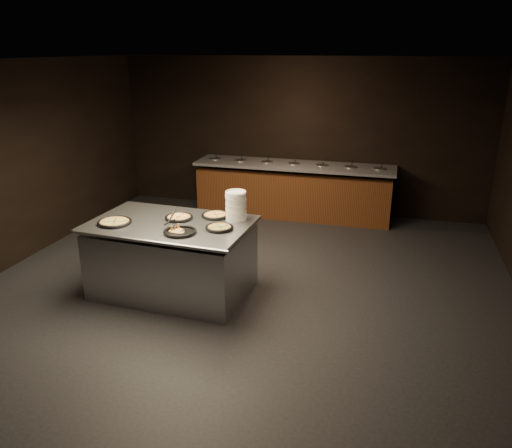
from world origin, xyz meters
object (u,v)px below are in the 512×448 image
object	(u,v)px
plate_stack	(236,206)
pan_cheese_whole	(179,217)
serving_counter	(172,259)
pan_veggie_whole	(115,222)

from	to	relation	value
plate_stack	pan_cheese_whole	xyz separation A→B (m)	(-0.71, -0.17, -0.16)
pan_cheese_whole	serving_counter	bearing A→B (deg)	-108.03
serving_counter	pan_cheese_whole	xyz separation A→B (m)	(0.05, 0.16, 0.52)
serving_counter	pan_veggie_whole	distance (m)	0.86
pan_veggie_whole	serving_counter	bearing A→B (deg)	19.28
pan_cheese_whole	pan_veggie_whole	bearing A→B (deg)	-151.23
pan_veggie_whole	pan_cheese_whole	size ratio (longest dim) A/B	1.18
pan_veggie_whole	plate_stack	bearing A→B (deg)	21.53
serving_counter	pan_cheese_whole	distance (m)	0.55
plate_stack	pan_cheese_whole	bearing A→B (deg)	-166.33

